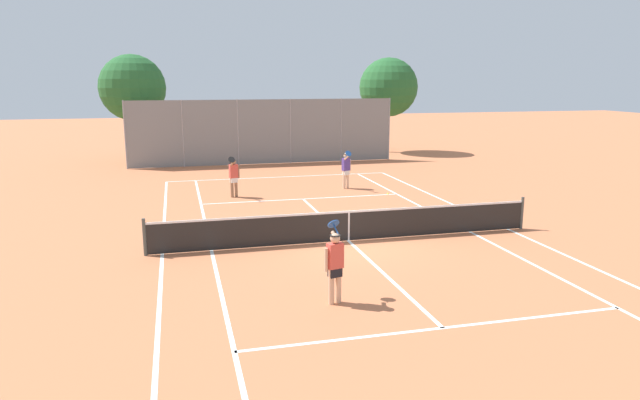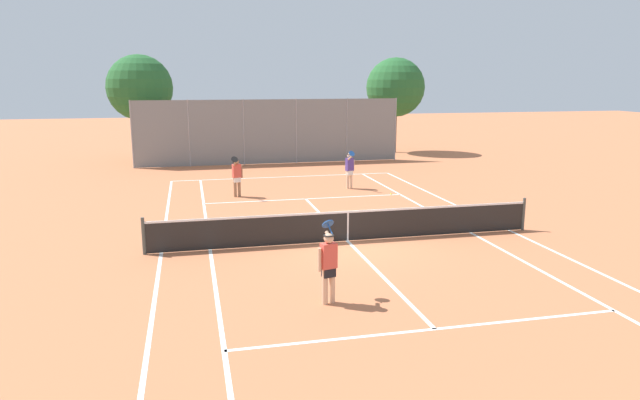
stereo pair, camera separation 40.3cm
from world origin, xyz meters
name	(u,v)px [view 2 (the right image)]	position (x,y,z in m)	size (l,w,h in m)	color
ground_plane	(348,241)	(0.00, 0.00, 0.00)	(120.00, 120.00, 0.00)	#C67047
court_line_markings	(348,241)	(0.00, 0.00, 0.00)	(11.10, 23.90, 0.01)	white
tennis_net	(348,225)	(0.00, 0.00, 0.51)	(12.00, 0.10, 1.07)	#474C47
player_near_side	(328,263)	(-1.74, -4.62, 0.93)	(0.53, 0.84, 1.77)	#D8A884
player_far_left	(237,175)	(-2.71, 7.49, 0.93)	(0.53, 0.84, 1.77)	#936B4C
player_far_right	(350,168)	(2.38, 8.18, 0.93)	(0.48, 0.87, 1.77)	beige
loose_tennis_ball_1	(391,194)	(3.73, 6.44, 0.03)	(0.07, 0.07, 0.07)	#D1DB33
back_fence	(270,132)	(0.00, 16.56, 1.86)	(15.32, 0.08, 3.72)	gray
tree_behind_left	(139,90)	(-7.30, 19.33, 4.20)	(3.81, 3.81, 6.25)	brown
tree_behind_right	(395,89)	(8.79, 19.98, 4.20)	(3.85, 3.85, 6.22)	brown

